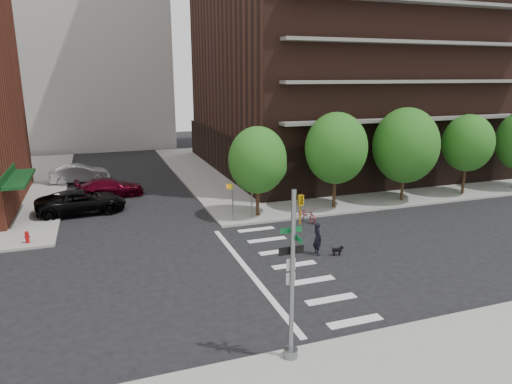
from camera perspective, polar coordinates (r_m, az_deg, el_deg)
The scene contains 16 objects.
ground at distance 23.27m, azimuth -2.07°, elevation -10.09°, with size 120.00×120.00×0.00m, color black.
sidewalk_ne at distance 52.16m, azimuth 11.82°, elevation 3.52°, with size 39.00×33.00×0.15m, color gray.
crosswalk at distance 23.96m, azimuth 3.04°, elevation -9.34°, with size 3.85×13.00×0.01m.
tree_a at distance 31.02m, azimuth 0.20°, elevation 4.00°, with size 4.00×4.00×5.90m.
tree_b at distance 33.41m, azimuth 9.98°, elevation 5.41°, with size 4.50×4.50×6.65m.
tree_c at distance 36.72m, azimuth 18.21°, elevation 5.55°, with size 5.00×5.00×6.80m.
tree_d at distance 40.65m, azimuth 24.97°, elevation 5.57°, with size 4.00×4.00×6.20m.
traffic_signal at distance 15.62m, azimuth 4.61°, elevation -12.04°, with size 0.90×0.75×6.00m.
pedestrian_signal at distance 30.44m, azimuth -2.42°, elevation -0.44°, with size 2.18×0.67×2.60m.
fire_hydrant at distance 29.77m, azimuth -26.71°, elevation -4.98°, with size 0.24×0.24×0.73m.
parked_car_black at distance 34.92m, azimuth -20.98°, elevation -1.16°, with size 6.15×2.83×1.71m, color black.
parked_car_maroon at distance 38.91m, azimuth -17.80°, elevation 0.52°, with size 5.30×2.16×1.54m, color #3F020F.
parked_car_silver at distance 45.01m, azimuth -21.23°, elevation 2.15°, with size 5.18×1.81×1.71m, color #B1B6B9.
scooter at distance 31.16m, azimuth 6.42°, elevation -2.76°, with size 0.66×1.90×1.00m, color maroon.
dog_walker at distance 25.45m, azimuth 7.69°, elevation -5.79°, with size 0.44×0.67×1.84m, color black.
dog at distance 25.67m, azimuth 10.16°, elevation -7.14°, with size 0.61×0.23×0.51m.
Camera 1 is at (-6.27, -20.23, 9.64)m, focal length 32.00 mm.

